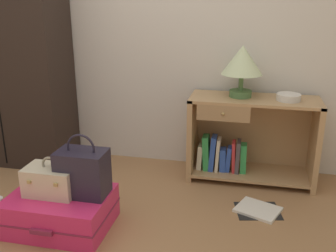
{
  "coord_description": "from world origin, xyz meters",
  "views": [
    {
      "loc": [
        0.88,
        -1.72,
        1.42
      ],
      "look_at": [
        0.33,
        0.8,
        0.55
      ],
      "focal_mm": 41.77,
      "sensor_mm": 36.0,
      "label": 1
    }
  ],
  "objects_px": {
    "table_lamp": "(242,62)",
    "train_case": "(51,180)",
    "open_book_on_floor": "(258,210)",
    "handbag": "(83,172)",
    "suitcase_large": "(61,211)",
    "bookshelf": "(246,139)",
    "bowl": "(289,97)",
    "wardrobe": "(7,42)"
  },
  "relations": [
    {
      "from": "table_lamp",
      "to": "train_case",
      "type": "bearing_deg",
      "value": -138.21
    },
    {
      "from": "open_book_on_floor",
      "to": "handbag",
      "type": "bearing_deg",
      "value": -158.85
    },
    {
      "from": "open_book_on_floor",
      "to": "suitcase_large",
      "type": "bearing_deg",
      "value": -159.41
    },
    {
      "from": "bookshelf",
      "to": "suitcase_large",
      "type": "distance_m",
      "value": 1.5
    },
    {
      "from": "handbag",
      "to": "open_book_on_floor",
      "type": "height_order",
      "value": "handbag"
    },
    {
      "from": "handbag",
      "to": "open_book_on_floor",
      "type": "distance_m",
      "value": 1.22
    },
    {
      "from": "train_case",
      "to": "open_book_on_floor",
      "type": "height_order",
      "value": "train_case"
    },
    {
      "from": "bowl",
      "to": "train_case",
      "type": "bearing_deg",
      "value": -146.95
    },
    {
      "from": "table_lamp",
      "to": "train_case",
      "type": "distance_m",
      "value": 1.6
    },
    {
      "from": "handbag",
      "to": "bookshelf",
      "type": "bearing_deg",
      "value": 44.05
    },
    {
      "from": "bookshelf",
      "to": "handbag",
      "type": "distance_m",
      "value": 1.35
    },
    {
      "from": "bookshelf",
      "to": "bowl",
      "type": "xyz_separation_m",
      "value": [
        0.29,
        -0.03,
        0.37
      ]
    },
    {
      "from": "bookshelf",
      "to": "suitcase_large",
      "type": "height_order",
      "value": "bookshelf"
    },
    {
      "from": "table_lamp",
      "to": "bowl",
      "type": "relative_size",
      "value": 2.19
    },
    {
      "from": "bowl",
      "to": "open_book_on_floor",
      "type": "distance_m",
      "value": 0.86
    },
    {
      "from": "bowl",
      "to": "suitcase_large",
      "type": "distance_m",
      "value": 1.79
    },
    {
      "from": "table_lamp",
      "to": "suitcase_large",
      "type": "xyz_separation_m",
      "value": [
        -1.05,
        -0.99,
        -0.82
      ]
    },
    {
      "from": "train_case",
      "to": "handbag",
      "type": "relative_size",
      "value": 0.79
    },
    {
      "from": "bookshelf",
      "to": "table_lamp",
      "type": "xyz_separation_m",
      "value": [
        -0.07,
        0.01,
        0.61
      ]
    },
    {
      "from": "bowl",
      "to": "train_case",
      "type": "xyz_separation_m",
      "value": [
        -1.45,
        -0.95,
        -0.38
      ]
    },
    {
      "from": "wardrobe",
      "to": "open_book_on_floor",
      "type": "distance_m",
      "value": 2.39
    },
    {
      "from": "bowl",
      "to": "train_case",
      "type": "distance_m",
      "value": 1.77
    },
    {
      "from": "table_lamp",
      "to": "open_book_on_floor",
      "type": "bearing_deg",
      "value": -70.83
    },
    {
      "from": "table_lamp",
      "to": "bowl",
      "type": "distance_m",
      "value": 0.43
    },
    {
      "from": "bookshelf",
      "to": "suitcase_large",
      "type": "relative_size",
      "value": 1.56
    },
    {
      "from": "suitcase_large",
      "to": "train_case",
      "type": "bearing_deg",
      "value": 172.97
    },
    {
      "from": "bookshelf",
      "to": "open_book_on_floor",
      "type": "height_order",
      "value": "bookshelf"
    },
    {
      "from": "bookshelf",
      "to": "suitcase_large",
      "type": "xyz_separation_m",
      "value": [
        -1.12,
        -0.98,
        -0.22
      ]
    },
    {
      "from": "bookshelf",
      "to": "bowl",
      "type": "relative_size",
      "value": 5.51
    },
    {
      "from": "bowl",
      "to": "handbag",
      "type": "distance_m",
      "value": 1.58
    },
    {
      "from": "train_case",
      "to": "bookshelf",
      "type": "bearing_deg",
      "value": 39.91
    },
    {
      "from": "table_lamp",
      "to": "bowl",
      "type": "bearing_deg",
      "value": -5.97
    },
    {
      "from": "table_lamp",
      "to": "open_book_on_floor",
      "type": "xyz_separation_m",
      "value": [
        0.18,
        -0.52,
        -0.93
      ]
    },
    {
      "from": "bookshelf",
      "to": "bowl",
      "type": "height_order",
      "value": "bowl"
    },
    {
      "from": "handbag",
      "to": "train_case",
      "type": "bearing_deg",
      "value": -169.1
    },
    {
      "from": "bowl",
      "to": "wardrobe",
      "type": "bearing_deg",
      "value": -179.71
    },
    {
      "from": "wardrobe",
      "to": "train_case",
      "type": "relative_size",
      "value": 6.58
    },
    {
      "from": "wardrobe",
      "to": "bowl",
      "type": "xyz_separation_m",
      "value": [
        2.28,
        0.01,
        -0.35
      ]
    },
    {
      "from": "bookshelf",
      "to": "train_case",
      "type": "height_order",
      "value": "bookshelf"
    },
    {
      "from": "bookshelf",
      "to": "train_case",
      "type": "bearing_deg",
      "value": -140.09
    },
    {
      "from": "bookshelf",
      "to": "handbag",
      "type": "relative_size",
      "value": 2.45
    },
    {
      "from": "train_case",
      "to": "open_book_on_floor",
      "type": "distance_m",
      "value": 1.4
    }
  ]
}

